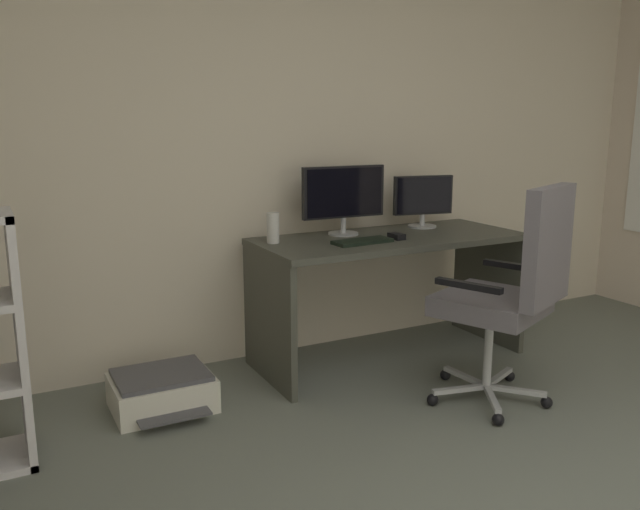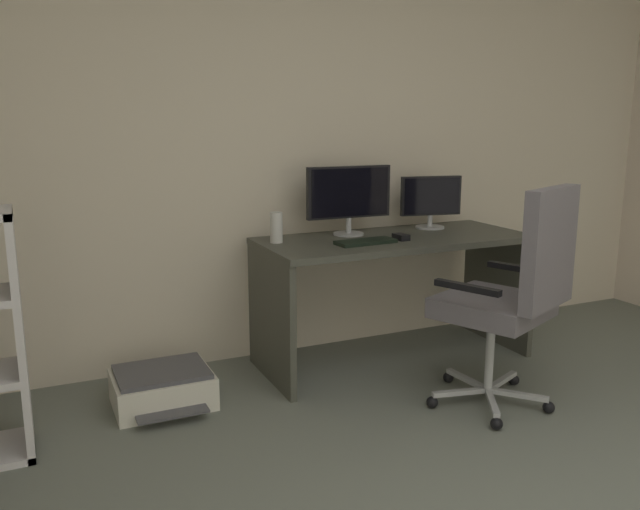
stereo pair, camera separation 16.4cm
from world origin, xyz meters
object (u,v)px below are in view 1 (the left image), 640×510
at_px(desk, 389,268).
at_px(desktop_speaker, 273,228).
at_px(keyboard, 362,241).
at_px(printer, 162,391).
at_px(monitor_main, 344,195).
at_px(monitor_secondary, 423,198).
at_px(computer_mouse, 396,236).
at_px(office_chair, 512,287).

xyz_separation_m(desk, desktop_speaker, (-0.69, 0.12, 0.28)).
height_order(keyboard, printer, keyboard).
xyz_separation_m(keyboard, printer, (-1.14, 0.04, -0.67)).
relative_size(desk, keyboard, 4.68).
bearing_deg(monitor_main, monitor_secondary, 0.01).
xyz_separation_m(computer_mouse, printer, (-1.37, 0.02, -0.68)).
xyz_separation_m(desk, keyboard, (-0.25, -0.11, 0.20)).
bearing_deg(office_chair, printer, 153.94).
xyz_separation_m(desktop_speaker, office_chair, (0.86, -0.96, -0.22)).
relative_size(monitor_main, monitor_secondary, 1.36).
xyz_separation_m(computer_mouse, desktop_speaker, (-0.67, 0.22, 0.07)).
bearing_deg(monitor_secondary, keyboard, -155.39).
height_order(desk, keyboard, keyboard).
bearing_deg(desktop_speaker, computer_mouse, -18.13).
height_order(monitor_secondary, printer, monitor_secondary).
distance_m(monitor_secondary, office_chair, 1.07).
xyz_separation_m(office_chair, printer, (-1.56, 0.76, -0.53)).
height_order(desk, monitor_secondary, monitor_secondary).
distance_m(desk, printer, 1.47).
distance_m(desk, office_chair, 0.86).
relative_size(keyboard, computer_mouse, 3.40).
bearing_deg(desk, monitor_secondary, 25.42).
xyz_separation_m(monitor_secondary, desktop_speaker, (-1.05, -0.05, -0.10)).
relative_size(monitor_secondary, printer, 0.80).
bearing_deg(printer, keyboard, -1.88).
xyz_separation_m(monitor_main, desktop_speaker, (-0.48, -0.05, -0.15)).
relative_size(desk, desktop_speaker, 9.35).
bearing_deg(desk, office_chair, -78.64).
bearing_deg(monitor_secondary, office_chair, -100.70).
relative_size(monitor_secondary, computer_mouse, 3.88).
relative_size(monitor_secondary, office_chair, 0.34).
height_order(computer_mouse, printer, computer_mouse).
bearing_deg(keyboard, printer, 174.44).
bearing_deg(computer_mouse, printer, 175.02).
distance_m(computer_mouse, printer, 1.53).
relative_size(desk, monitor_main, 3.02).
distance_m(monitor_main, computer_mouse, 0.40).
height_order(keyboard, office_chair, office_chair).
height_order(office_chair, printer, office_chair).
bearing_deg(computer_mouse, monitor_main, 122.35).
bearing_deg(desktop_speaker, monitor_main, 5.71).
relative_size(keyboard, office_chair, 0.30).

